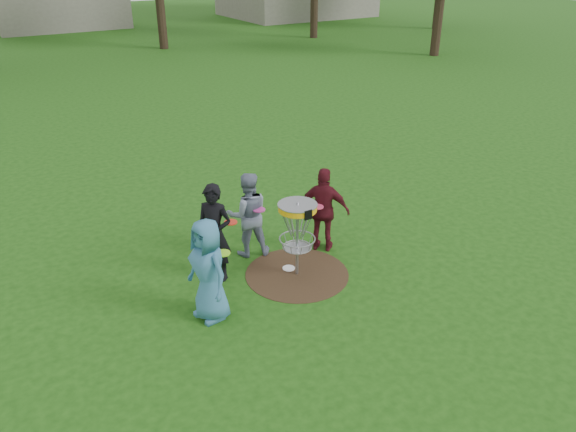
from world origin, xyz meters
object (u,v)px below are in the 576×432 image
player_blue (208,270)px  disc_golf_basket (297,222)px  player_black (214,233)px  player_grey (248,215)px  player_maroon (324,210)px

player_blue → disc_golf_basket: (1.77, 0.34, 0.20)m
player_black → player_grey: 0.97m
player_maroon → disc_golf_basket: (-0.89, -0.51, 0.21)m
player_black → player_grey: size_ratio=1.08×
player_blue → player_black: size_ratio=0.96×
disc_golf_basket → player_black: bearing=152.7°
player_blue → disc_golf_basket: size_ratio=1.19×
player_grey → player_blue: bearing=63.3°
player_black → player_grey: (0.86, 0.45, -0.06)m
player_blue → player_grey: player_blue is taller
player_blue → player_black: 1.11m
player_maroon → disc_golf_basket: size_ratio=1.17×
player_maroon → disc_golf_basket: player_maroon is taller
player_grey → disc_golf_basket: size_ratio=1.15×
player_black → player_grey: player_black is taller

